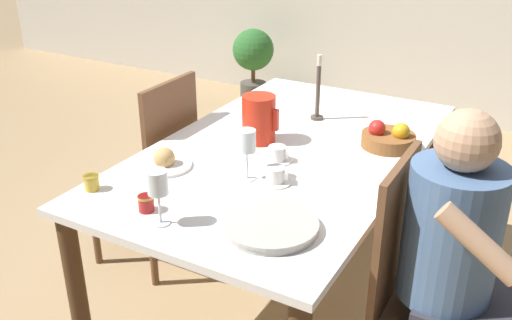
# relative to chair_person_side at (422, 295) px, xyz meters

# --- Properties ---
(ground_plane) EXTENTS (20.00, 20.00, 0.00)m
(ground_plane) POSITION_rel_chair_person_side_xyz_m (-0.69, 0.35, -0.51)
(ground_plane) COLOR tan
(dining_table) EXTENTS (1.02, 1.75, 0.77)m
(dining_table) POSITION_rel_chair_person_side_xyz_m (-0.69, 0.35, 0.16)
(dining_table) COLOR white
(dining_table) RESTS_ON ground_plane
(chair_person_side) EXTENTS (0.42, 0.42, 0.98)m
(chair_person_side) POSITION_rel_chair_person_side_xyz_m (0.00, 0.00, 0.00)
(chair_person_side) COLOR brown
(chair_person_side) RESTS_ON ground_plane
(chair_opposite) EXTENTS (0.42, 0.42, 0.98)m
(chair_opposite) POSITION_rel_chair_person_side_xyz_m (-1.38, 0.31, 0.00)
(chair_opposite) COLOR brown
(chair_opposite) RESTS_ON ground_plane
(person_seated) EXTENTS (0.39, 0.41, 1.18)m
(person_seated) POSITION_rel_chair_person_side_xyz_m (0.09, 0.00, 0.19)
(person_seated) COLOR #33333D
(person_seated) RESTS_ON ground_plane
(red_pitcher) EXTENTS (0.17, 0.14, 0.20)m
(red_pitcher) POSITION_rel_chair_person_side_xyz_m (-0.83, 0.36, 0.36)
(red_pitcher) COLOR red
(red_pitcher) RESTS_ON dining_table
(wine_glass_water) EXTENTS (0.07, 0.07, 0.20)m
(wine_glass_water) POSITION_rel_chair_person_side_xyz_m (-0.69, 0.02, 0.40)
(wine_glass_water) COLOR white
(wine_glass_water) RESTS_ON dining_table
(wine_glass_juice) EXTENTS (0.07, 0.07, 0.19)m
(wine_glass_juice) POSITION_rel_chair_person_side_xyz_m (-0.77, -0.39, 0.40)
(wine_glass_juice) COLOR white
(wine_glass_juice) RESTS_ON dining_table
(teacup_near_person) EXTENTS (0.12, 0.12, 0.06)m
(teacup_near_person) POSITION_rel_chair_person_side_xyz_m (-0.58, 0.04, 0.28)
(teacup_near_person) COLOR white
(teacup_near_person) RESTS_ON dining_table
(teacup_across) EXTENTS (0.12, 0.12, 0.06)m
(teacup_across) POSITION_rel_chair_person_side_xyz_m (-0.66, 0.22, 0.28)
(teacup_across) COLOR white
(teacup_across) RESTS_ON dining_table
(serving_tray) EXTENTS (0.31, 0.31, 0.03)m
(serving_tray) POSITION_rel_chair_person_side_xyz_m (-0.45, -0.25, 0.27)
(serving_tray) COLOR #B7B2A8
(serving_tray) RESTS_ON dining_table
(bread_plate) EXTENTS (0.21, 0.21, 0.08)m
(bread_plate) POSITION_rel_chair_person_side_xyz_m (-1.02, -0.05, 0.28)
(bread_plate) COLOR white
(bread_plate) RESTS_ON dining_table
(jam_jar_amber) EXTENTS (0.06, 0.06, 0.06)m
(jam_jar_amber) POSITION_rel_chair_person_side_xyz_m (-0.87, -0.35, 0.29)
(jam_jar_amber) COLOR #A81E1E
(jam_jar_amber) RESTS_ON dining_table
(jam_jar_red) EXTENTS (0.06, 0.06, 0.06)m
(jam_jar_red) POSITION_rel_chair_person_side_xyz_m (-1.13, -0.33, 0.29)
(jam_jar_red) COLOR gold
(jam_jar_red) RESTS_ON dining_table
(fruit_bowl) EXTENTS (0.23, 0.23, 0.11)m
(fruit_bowl) POSITION_rel_chair_person_side_xyz_m (-0.32, 0.57, 0.30)
(fruit_bowl) COLOR brown
(fruit_bowl) RESTS_ON dining_table
(candlestick_tall) EXTENTS (0.06, 0.06, 0.31)m
(candlestick_tall) POSITION_rel_chair_person_side_xyz_m (-0.72, 0.73, 0.38)
(candlestick_tall) COLOR #4C4238
(candlestick_tall) RESTS_ON dining_table
(potted_plant) EXTENTS (0.37, 0.37, 0.67)m
(potted_plant) POSITION_rel_chair_person_side_xyz_m (-2.19, 2.71, -0.09)
(potted_plant) COLOR #4C4742
(potted_plant) RESTS_ON ground_plane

